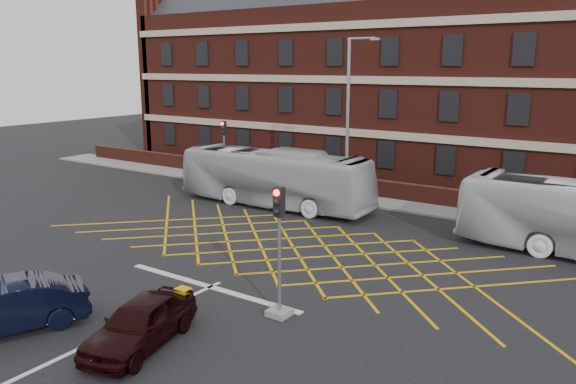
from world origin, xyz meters
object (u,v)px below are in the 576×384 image
Objects in this scene: car_maroon at (140,323)px; traffic_light_far at (225,158)px; direction_signs at (204,160)px; utility_cabinet at (184,303)px; traffic_light_near at (279,264)px; street_lamp at (348,152)px; bus_left at (274,178)px; car_navy at (5,308)px.

traffic_light_far is (-12.92, 18.80, 1.05)m from car_maroon.
direction_signs reaches higher than utility_cabinet.
traffic_light_near is 14.36m from street_lamp.
traffic_light_far is at bearing 111.04° from car_maroon.
utility_cabinet is (2.37, -15.30, -2.76)m from street_lamp.
traffic_light_near is (8.66, -11.79, 0.12)m from bus_left.
car_maroon is 0.98× the size of traffic_light_far.
direction_signs is at bearing 173.24° from traffic_light_far.
traffic_light_near reaches higher than bus_left.
street_lamp reaches higher than bus_left.
direction_signs is at bearing 142.07° from car_navy.
car_navy reaches higher than car_maroon.
car_navy is 1.14× the size of car_maroon.
traffic_light_near reaches higher than car_maroon.
traffic_light_near reaches higher than direction_signs.
traffic_light_far is 10.46m from street_lamp.
traffic_light_far is at bearing 135.33° from traffic_light_near.
street_lamp is 12.64m from direction_signs.
traffic_light_far is at bearing 62.99° from bus_left.
car_maroon is 0.44× the size of street_lamp.
traffic_light_near and traffic_light_far have the same top height.
traffic_light_far is at bearing 171.91° from street_lamp.
street_lamp reaches higher than traffic_light_near.
street_lamp is 9.33× the size of utility_cabinet.
bus_left reaches higher than car_navy.
direction_signs is at bearing 67.37° from bus_left.
street_lamp reaches higher than car_maroon.
traffic_light_far is (-6.42, 3.11, 0.12)m from bus_left.
traffic_light_near is 0.46× the size of street_lamp.
car_navy is 23.52m from direction_signs.
traffic_light_far reaches higher than bus_left.
bus_left is 14.63m from traffic_light_near.
traffic_light_far is (-8.86, 20.53, 0.98)m from car_navy.
car_maroon is 4.58m from traffic_light_near.
traffic_light_near is at bearing -70.27° from street_lamp.
car_maroon reaches higher than utility_cabinet.
traffic_light_near is at bearing 37.20° from utility_cabinet.
traffic_light_near is at bearing -41.38° from direction_signs.
car_navy is at bearing -173.16° from bus_left.
traffic_light_near is 21.20m from traffic_light_far.
traffic_light_near is at bearing -144.84° from bus_left.
car_maroon is at bearing -55.50° from traffic_light_far.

